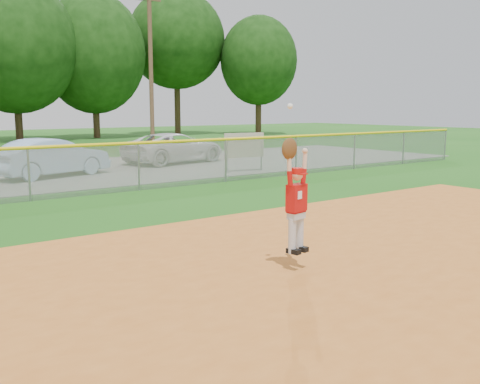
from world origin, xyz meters
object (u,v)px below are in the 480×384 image
car_white_b (175,148)px  ballplayer (295,196)px  car_blue (52,157)px  sponsor_sign (244,146)px

car_white_b → ballplayer: bearing=145.0°
car_blue → sponsor_sign: sponsor_sign is taller
car_blue → ballplayer: ballplayer is taller
car_white_b → sponsor_sign: sponsor_sign is taller
ballplayer → car_blue: bearing=87.7°
sponsor_sign → car_white_b: bearing=96.4°
car_blue → sponsor_sign: bearing=-130.9°
car_blue → ballplayer: 14.12m
car_blue → sponsor_sign: (6.74, -3.04, 0.30)m
ballplayer → car_white_b: bearing=66.8°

